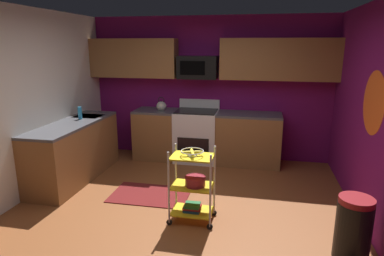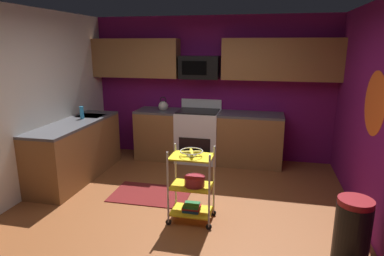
{
  "view_description": "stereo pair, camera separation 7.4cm",
  "coord_description": "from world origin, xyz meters",
  "px_view_note": "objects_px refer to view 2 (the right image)",
  "views": [
    {
      "loc": [
        0.94,
        -3.67,
        2.09
      ],
      "look_at": [
        0.1,
        0.38,
        1.05
      ],
      "focal_mm": 31.04,
      "sensor_mm": 36.0,
      "label": 1
    },
    {
      "loc": [
        1.01,
        -3.66,
        2.09
      ],
      "look_at": [
        0.1,
        0.38,
        1.05
      ],
      "focal_mm": 31.04,
      "sensor_mm": 36.0,
      "label": 2
    }
  ],
  "objects_px": {
    "fruit_bowl": "(192,152)",
    "dish_soap_bottle": "(82,113)",
    "mixing_bowl_large": "(195,181)",
    "microwave": "(200,67)",
    "rolling_cart": "(192,186)",
    "kettle": "(163,106)",
    "trash_can": "(352,230)",
    "oven_range": "(198,135)",
    "book_stack": "(192,207)"
  },
  "relations": [
    {
      "from": "fruit_bowl",
      "to": "dish_soap_bottle",
      "type": "distance_m",
      "value": 2.41
    },
    {
      "from": "mixing_bowl_large",
      "to": "fruit_bowl",
      "type": "bearing_deg",
      "value": 180.0
    },
    {
      "from": "microwave",
      "to": "rolling_cart",
      "type": "xyz_separation_m",
      "value": [
        0.37,
        -2.28,
        -1.25
      ]
    },
    {
      "from": "kettle",
      "to": "trash_can",
      "type": "distance_m",
      "value": 3.82
    },
    {
      "from": "kettle",
      "to": "dish_soap_bottle",
      "type": "distance_m",
      "value": 1.46
    },
    {
      "from": "rolling_cart",
      "to": "trash_can",
      "type": "distance_m",
      "value": 1.76
    },
    {
      "from": "oven_range",
      "to": "fruit_bowl",
      "type": "height_order",
      "value": "oven_range"
    },
    {
      "from": "fruit_bowl",
      "to": "mixing_bowl_large",
      "type": "height_order",
      "value": "fruit_bowl"
    },
    {
      "from": "microwave",
      "to": "book_stack",
      "type": "xyz_separation_m",
      "value": [
        0.37,
        -2.28,
        -1.53
      ]
    },
    {
      "from": "oven_range",
      "to": "book_stack",
      "type": "xyz_separation_m",
      "value": [
        0.37,
        -2.18,
        -0.31
      ]
    },
    {
      "from": "book_stack",
      "to": "kettle",
      "type": "relative_size",
      "value": 0.82
    },
    {
      "from": "oven_range",
      "to": "fruit_bowl",
      "type": "distance_m",
      "value": 2.24
    },
    {
      "from": "microwave",
      "to": "kettle",
      "type": "distance_m",
      "value": 0.97
    },
    {
      "from": "mixing_bowl_large",
      "to": "trash_can",
      "type": "distance_m",
      "value": 1.73
    },
    {
      "from": "oven_range",
      "to": "kettle",
      "type": "relative_size",
      "value": 4.17
    },
    {
      "from": "dish_soap_bottle",
      "to": "trash_can",
      "type": "bearing_deg",
      "value": -22.65
    },
    {
      "from": "mixing_bowl_large",
      "to": "dish_soap_bottle",
      "type": "xyz_separation_m",
      "value": [
        -2.14,
        1.18,
        0.5
      ]
    },
    {
      "from": "mixing_bowl_large",
      "to": "trash_can",
      "type": "xyz_separation_m",
      "value": [
        1.67,
        -0.41,
        -0.19
      ]
    },
    {
      "from": "oven_range",
      "to": "trash_can",
      "type": "distance_m",
      "value": 3.32
    },
    {
      "from": "rolling_cart",
      "to": "kettle",
      "type": "bearing_deg",
      "value": 115.37
    },
    {
      "from": "kettle",
      "to": "trash_can",
      "type": "height_order",
      "value": "kettle"
    },
    {
      "from": "rolling_cart",
      "to": "book_stack",
      "type": "bearing_deg",
      "value": 0.0
    },
    {
      "from": "trash_can",
      "to": "oven_range",
      "type": "bearing_deg",
      "value": 128.73
    },
    {
      "from": "book_stack",
      "to": "trash_can",
      "type": "distance_m",
      "value": 1.76
    },
    {
      "from": "rolling_cart",
      "to": "trash_can",
      "type": "height_order",
      "value": "rolling_cart"
    },
    {
      "from": "mixing_bowl_large",
      "to": "trash_can",
      "type": "bearing_deg",
      "value": -13.85
    },
    {
      "from": "dish_soap_bottle",
      "to": "book_stack",
      "type": "bearing_deg",
      "value": -29.26
    },
    {
      "from": "kettle",
      "to": "dish_soap_bottle",
      "type": "height_order",
      "value": "kettle"
    },
    {
      "from": "microwave",
      "to": "dish_soap_bottle",
      "type": "relative_size",
      "value": 3.5
    },
    {
      "from": "oven_range",
      "to": "microwave",
      "type": "xyz_separation_m",
      "value": [
        -0.0,
        0.1,
        1.22
      ]
    },
    {
      "from": "mixing_bowl_large",
      "to": "book_stack",
      "type": "relative_size",
      "value": 1.16
    },
    {
      "from": "rolling_cart",
      "to": "dish_soap_bottle",
      "type": "xyz_separation_m",
      "value": [
        -2.1,
        1.18,
        0.57
      ]
    },
    {
      "from": "rolling_cart",
      "to": "fruit_bowl",
      "type": "distance_m",
      "value": 0.42
    },
    {
      "from": "kettle",
      "to": "trash_can",
      "type": "bearing_deg",
      "value": -43.37
    },
    {
      "from": "microwave",
      "to": "kettle",
      "type": "height_order",
      "value": "microwave"
    },
    {
      "from": "mixing_bowl_large",
      "to": "book_stack",
      "type": "height_order",
      "value": "mixing_bowl_large"
    },
    {
      "from": "fruit_bowl",
      "to": "dish_soap_bottle",
      "type": "xyz_separation_m",
      "value": [
        -2.1,
        1.18,
        0.14
      ]
    },
    {
      "from": "rolling_cart",
      "to": "trash_can",
      "type": "relative_size",
      "value": 1.39
    },
    {
      "from": "oven_range",
      "to": "kettle",
      "type": "distance_m",
      "value": 0.84
    },
    {
      "from": "mixing_bowl_large",
      "to": "book_stack",
      "type": "distance_m",
      "value": 0.35
    },
    {
      "from": "rolling_cart",
      "to": "fruit_bowl",
      "type": "height_order",
      "value": "rolling_cart"
    },
    {
      "from": "oven_range",
      "to": "microwave",
      "type": "distance_m",
      "value": 1.23
    },
    {
      "from": "oven_range",
      "to": "fruit_bowl",
      "type": "bearing_deg",
      "value": -80.35
    },
    {
      "from": "fruit_bowl",
      "to": "book_stack",
      "type": "bearing_deg",
      "value": -26.57
    },
    {
      "from": "rolling_cart",
      "to": "dish_soap_bottle",
      "type": "relative_size",
      "value": 4.57
    },
    {
      "from": "microwave",
      "to": "mixing_bowl_large",
      "type": "relative_size",
      "value": 2.78
    },
    {
      "from": "mixing_bowl_large",
      "to": "kettle",
      "type": "relative_size",
      "value": 0.95
    },
    {
      "from": "rolling_cart",
      "to": "kettle",
      "type": "distance_m",
      "value": 2.47
    },
    {
      "from": "mixing_bowl_large",
      "to": "kettle",
      "type": "xyz_separation_m",
      "value": [
        -1.07,
        2.17,
        0.48
      ]
    },
    {
      "from": "rolling_cart",
      "to": "kettle",
      "type": "relative_size",
      "value": 3.47
    }
  ]
}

